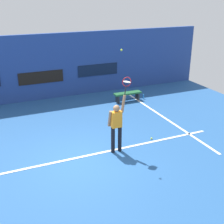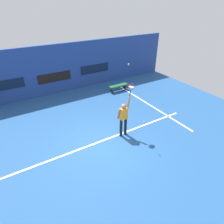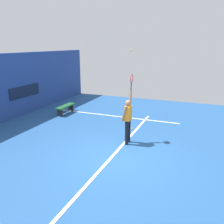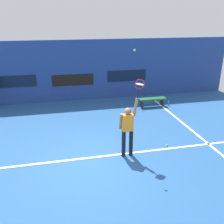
{
  "view_description": "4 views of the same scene",
  "coord_description": "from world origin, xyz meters",
  "px_view_note": "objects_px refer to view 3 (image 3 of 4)",
  "views": [
    {
      "loc": [
        -2.43,
        -8.05,
        5.04
      ],
      "look_at": [
        1.16,
        0.28,
        1.39
      ],
      "focal_mm": 47.77,
      "sensor_mm": 36.0,
      "label": 1
    },
    {
      "loc": [
        -3.13,
        -6.09,
        5.72
      ],
      "look_at": [
        0.87,
        0.5,
        1.19
      ],
      "focal_mm": 31.26,
      "sensor_mm": 36.0,
      "label": 2
    },
    {
      "loc": [
        -6.9,
        -2.57,
        3.67
      ],
      "look_at": [
        0.89,
        0.59,
        1.28
      ],
      "focal_mm": 38.64,
      "sensor_mm": 36.0,
      "label": 3
    },
    {
      "loc": [
        -0.87,
        -6.97,
        4.35
      ],
      "look_at": [
        0.84,
        0.59,
        1.4
      ],
      "focal_mm": 40.46,
      "sensor_mm": 36.0,
      "label": 4
    }
  ],
  "objects_px": {
    "spare_ball": "(132,128)",
    "tennis_player": "(128,118)",
    "court_bench": "(65,107)",
    "water_bottle": "(74,107)",
    "tennis_ball": "(131,50)",
    "tennis_racket": "(132,80)"
  },
  "relations": [
    {
      "from": "court_bench",
      "to": "water_bottle",
      "type": "xyz_separation_m",
      "value": [
        0.9,
        0.0,
        -0.22
      ]
    },
    {
      "from": "tennis_player",
      "to": "water_bottle",
      "type": "distance_m",
      "value": 5.7
    },
    {
      "from": "water_bottle",
      "to": "spare_ball",
      "type": "height_order",
      "value": "water_bottle"
    },
    {
      "from": "tennis_racket",
      "to": "water_bottle",
      "type": "xyz_separation_m",
      "value": [
        3.15,
        4.41,
        -2.27
      ]
    },
    {
      "from": "tennis_ball",
      "to": "court_bench",
      "type": "xyz_separation_m",
      "value": [
        2.45,
        4.43,
        -3.1
      ]
    },
    {
      "from": "court_bench",
      "to": "tennis_player",
      "type": "bearing_deg",
      "value": -120.42
    },
    {
      "from": "spare_ball",
      "to": "tennis_player",
      "type": "bearing_deg",
      "value": -168.88
    },
    {
      "from": "tennis_racket",
      "to": "tennis_ball",
      "type": "xyz_separation_m",
      "value": [
        -0.2,
        -0.01,
        1.05
      ]
    },
    {
      "from": "tennis_ball",
      "to": "water_bottle",
      "type": "relative_size",
      "value": 0.28
    },
    {
      "from": "tennis_ball",
      "to": "spare_ball",
      "type": "height_order",
      "value": "tennis_ball"
    },
    {
      "from": "court_bench",
      "to": "tennis_ball",
      "type": "bearing_deg",
      "value": -118.91
    },
    {
      "from": "water_bottle",
      "to": "court_bench",
      "type": "bearing_deg",
      "value": 180.0
    },
    {
      "from": "tennis_player",
      "to": "tennis_racket",
      "type": "distance_m",
      "value": 1.42
    },
    {
      "from": "spare_ball",
      "to": "tennis_racket",
      "type": "bearing_deg",
      "value": -165.67
    },
    {
      "from": "tennis_player",
      "to": "court_bench",
      "type": "height_order",
      "value": "tennis_player"
    },
    {
      "from": "tennis_player",
      "to": "court_bench",
      "type": "bearing_deg",
      "value": 59.58
    },
    {
      "from": "tennis_ball",
      "to": "tennis_player",
      "type": "bearing_deg",
      "value": 172.53
    },
    {
      "from": "tennis_player",
      "to": "spare_ball",
      "type": "distance_m",
      "value": 1.87
    },
    {
      "from": "water_bottle",
      "to": "spare_ball",
      "type": "bearing_deg",
      "value": -115.15
    },
    {
      "from": "tennis_player",
      "to": "tennis_racket",
      "type": "bearing_deg",
      "value": -0.71
    },
    {
      "from": "tennis_player",
      "to": "tennis_racket",
      "type": "relative_size",
      "value": 3.2
    },
    {
      "from": "tennis_racket",
      "to": "spare_ball",
      "type": "relative_size",
      "value": 9.14
    }
  ]
}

